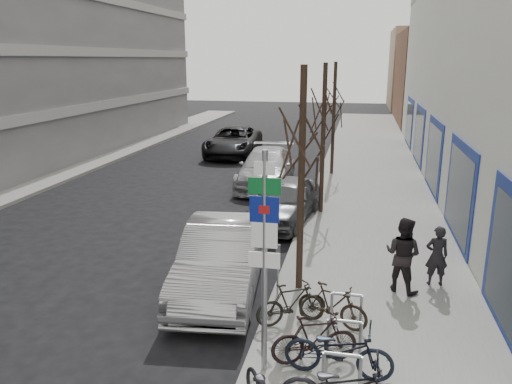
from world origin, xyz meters
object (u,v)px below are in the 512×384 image
at_px(meter_back, 318,168).
at_px(parked_car_back, 266,168).
at_px(parked_car_front, 222,258).
at_px(bike_far_curb, 343,383).
at_px(lane_car, 233,141).
at_px(bike_near_right, 314,339).
at_px(highway_sign_pole, 264,251).
at_px(bike_mid_curb, 339,346).
at_px(meter_mid, 304,202).
at_px(pedestrian_near, 437,256).
at_px(tree_far, 335,92).
at_px(meter_front, 278,265).
at_px(bike_mid_inner, 292,303).
at_px(bike_far_inner, 332,305).
at_px(tree_mid, 324,104).
at_px(bike_rack, 344,335).
at_px(tree_near, 303,128).
at_px(parked_car_mid, 284,201).
at_px(pedestrian_far, 403,254).

bearing_deg(meter_back, parked_car_back, -179.53).
bearing_deg(meter_back, parked_car_front, -97.75).
xyz_separation_m(bike_far_curb, parked_car_back, (-4.03, 14.95, 0.07)).
relative_size(meter_back, parked_car_front, 0.24).
height_order(bike_far_curb, lane_car, lane_car).
bearing_deg(meter_back, bike_near_right, -85.31).
height_order(highway_sign_pole, bike_mid_curb, highway_sign_pole).
relative_size(meter_mid, pedestrian_near, 0.83).
relative_size(tree_far, meter_back, 4.33).
xyz_separation_m(meter_front, bike_mid_curb, (1.57, -2.91, -0.18)).
xyz_separation_m(bike_mid_inner, bike_far_inner, (0.85, 0.11, -0.00)).
distance_m(meter_back, bike_far_curb, 15.06).
relative_size(parked_car_front, parked_car_back, 0.91).
bearing_deg(bike_far_inner, tree_mid, 24.35).
distance_m(bike_rack, tree_mid, 10.08).
bearing_deg(bike_mid_curb, tree_mid, 9.17).
bearing_deg(lane_car, tree_near, -73.91).
distance_m(highway_sign_pole, meter_front, 3.39).
bearing_deg(parked_car_front, bike_rack, -47.37).
relative_size(meter_back, bike_near_right, 0.77).
distance_m(bike_near_right, bike_mid_inner, 1.45).
relative_size(parked_car_mid, pedestrian_far, 2.47).
bearing_deg(lane_car, pedestrian_far, -66.63).
relative_size(highway_sign_pole, bike_rack, 1.86).
bearing_deg(bike_rack, meter_mid, 101.80).
bearing_deg(tree_near, tree_mid, 90.00).
bearing_deg(meter_mid, highway_sign_pole, -88.32).
distance_m(bike_mid_curb, parked_car_front, 4.41).
height_order(bike_mid_curb, bike_far_inner, bike_mid_curb).
height_order(parked_car_front, parked_car_mid, parked_car_front).
bearing_deg(bike_far_curb, meter_back, 1.68).
relative_size(tree_far, bike_near_right, 3.35).
xyz_separation_m(tree_near, parked_car_mid, (-1.20, 5.43, -3.31)).
distance_m(meter_front, bike_mid_inner, 1.42).
xyz_separation_m(meter_front, lane_car, (-5.69, 17.95, -0.07)).
bearing_deg(highway_sign_pole, bike_near_right, 24.86).
bearing_deg(pedestrian_far, bike_mid_curb, 99.61).
distance_m(bike_far_curb, pedestrian_far, 4.98).
height_order(meter_mid, parked_car_back, parked_car_back).
relative_size(bike_rack, parked_car_mid, 0.49).
bearing_deg(meter_front, parked_car_mid, 97.21).
bearing_deg(meter_back, tree_far, 79.80).
bearing_deg(meter_back, tree_mid, -83.58).
height_order(meter_front, bike_far_curb, meter_front).
xyz_separation_m(tree_mid, bike_mid_curb, (1.12, -9.91, -3.36)).
xyz_separation_m(bike_far_curb, bike_far_inner, (-0.33, 2.78, -0.12)).
bearing_deg(pedestrian_near, meter_front, 11.35).
bearing_deg(tree_near, lane_car, 109.38).
relative_size(bike_mid_curb, parked_car_back, 0.34).
bearing_deg(parked_car_front, pedestrian_far, 0.86).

